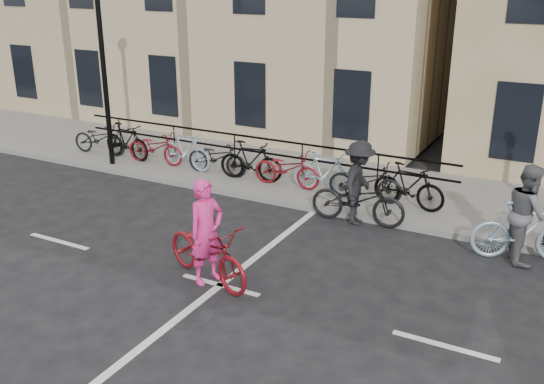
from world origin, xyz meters
The scene contains 7 objects.
ground centered at (0.00, 0.00, 0.00)m, with size 120.00×120.00×0.00m, color black.
sidewalk centered at (-4.00, 6.00, 0.07)m, with size 46.00×4.00×0.15m, color slate.
lamp_post centered at (-6.50, 4.40, 3.49)m, with size 0.36×0.36×5.28m.
parked_bikes centered at (-2.82, 5.04, 0.65)m, with size 11.45×1.23×1.05m.
cyclist_pink centered at (-0.30, 0.06, 0.67)m, with size 2.30×1.42×1.93m.
cyclist_grey centered at (4.62, 3.66, 0.79)m, with size 2.08×1.23×1.94m.
cyclist_dark centered at (1.13, 3.90, 0.75)m, with size 2.18×1.28×1.90m.
Camera 1 is at (5.38, -8.08, 5.27)m, focal length 40.00 mm.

